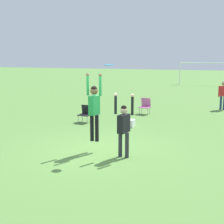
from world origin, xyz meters
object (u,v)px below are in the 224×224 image
(person_defending, at_px, (124,124))
(person_spectator_near, at_px, (223,93))
(person_jumping, at_px, (94,106))
(camping_chair_0, at_px, (145,105))
(camping_chair_2, at_px, (86,113))
(cooler_box, at_px, (130,123))
(frisbee, at_px, (109,65))

(person_defending, xyz_separation_m, person_spectator_near, (2.63, 10.00, -0.05))
(person_jumping, height_order, camping_chair_0, person_jumping)
(person_jumping, xyz_separation_m, camping_chair_2, (-2.19, 4.01, -1.05))
(person_jumping, distance_m, person_spectator_near, 10.48)
(person_jumping, distance_m, cooler_box, 4.05)
(frisbee, distance_m, cooler_box, 4.83)
(person_jumping, bearing_deg, person_defending, -90.00)
(cooler_box, bearing_deg, frisbee, -82.08)
(person_spectator_near, bearing_deg, cooler_box, -103.83)
(person_jumping, relative_size, cooler_box, 5.34)
(person_defending, distance_m, person_spectator_near, 10.34)
(person_defending, height_order, frisbee, frisbee)
(frisbee, height_order, person_spectator_near, frisbee)
(frisbee, bearing_deg, camping_chair_2, 123.38)
(person_spectator_near, distance_m, cooler_box, 7.06)
(camping_chair_0, distance_m, camping_chair_2, 3.63)
(frisbee, distance_m, camping_chair_2, 5.54)
(frisbee, bearing_deg, cooler_box, 97.92)
(frisbee, bearing_deg, person_spectator_near, 72.71)
(frisbee, height_order, camping_chair_2, frisbee)
(person_jumping, distance_m, frisbee, 1.41)
(person_spectator_near, bearing_deg, person_jumping, -92.89)
(person_jumping, distance_m, person_defending, 1.17)
(camping_chair_0, relative_size, cooler_box, 2.10)
(person_jumping, bearing_deg, cooler_box, 10.41)
(person_defending, distance_m, camping_chair_0, 7.30)
(frisbee, relative_size, person_spectator_near, 0.17)
(person_defending, bearing_deg, camping_chair_0, -160.14)
(person_jumping, height_order, camping_chair_2, person_jumping)
(camping_chair_0, xyz_separation_m, camping_chair_2, (-2.07, -2.98, -0.03))
(person_jumping, height_order, person_spectator_near, person_jumping)
(camping_chair_0, xyz_separation_m, person_spectator_near, (3.80, 2.81, 0.50))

